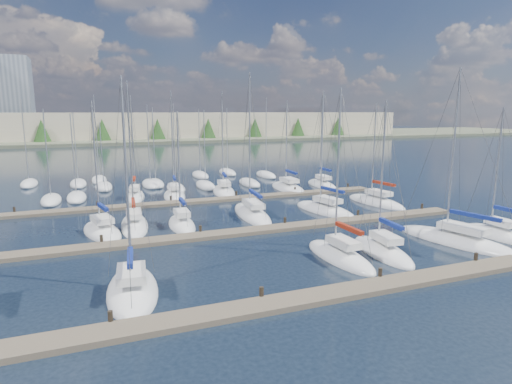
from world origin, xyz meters
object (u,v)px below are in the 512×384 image
object	(u,v)px
sailboat_d	(340,256)
sailboat_e	(382,251)
sailboat_p	(224,191)
sailboat_l	(325,210)
sailboat_n	(135,197)
sailboat_o	(175,195)
sailboat_g	(496,235)
sailboat_i	(134,225)
sailboat_q	(288,188)
sailboat_k	(252,214)
sailboat_r	(322,185)
sailboat_m	(376,202)
sailboat_f	(456,241)
sailboat_h	(102,231)
sailboat_j	(182,224)
sailboat_c	(132,290)

from	to	relation	value
sailboat_d	sailboat_e	size ratio (longest dim) A/B	1.06
sailboat_p	sailboat_l	size ratio (longest dim) A/B	1.04
sailboat_n	sailboat_o	size ratio (longest dim) A/B	0.96
sailboat_g	sailboat_p	bearing A→B (deg)	117.01
sailboat_i	sailboat_g	size ratio (longest dim) A/B	1.21
sailboat_q	sailboat_g	xyz separation A→B (m)	(6.79, -26.72, 0.02)
sailboat_k	sailboat_r	world-z (taller)	sailboat_k
sailboat_m	sailboat_e	distance (m)	18.16
sailboat_k	sailboat_g	distance (m)	22.08
sailboat_r	sailboat_l	bearing A→B (deg)	-115.33
sailboat_f	sailboat_h	bearing A→B (deg)	139.44
sailboat_q	sailboat_k	bearing A→B (deg)	-126.43
sailboat_j	sailboat_d	size ratio (longest dim) A/B	0.88
sailboat_m	sailboat_l	distance (m)	7.66
sailboat_n	sailboat_j	world-z (taller)	sailboat_n
sailboat_f	sailboat_j	distance (m)	23.59
sailboat_c	sailboat_d	distance (m)	14.54
sailboat_m	sailboat_q	distance (m)	13.16
sailboat_j	sailboat_l	xyz separation A→B (m)	(15.36, 0.42, -0.01)
sailboat_h	sailboat_e	world-z (taller)	sailboat_h
sailboat_e	sailboat_g	distance (m)	11.77
sailboat_j	sailboat_p	bearing A→B (deg)	61.73
sailboat_j	sailboat_e	size ratio (longest dim) A/B	0.93
sailboat_k	sailboat_e	xyz separation A→B (m)	(4.92, -14.54, 0.00)
sailboat_k	sailboat_o	world-z (taller)	sailboat_k
sailboat_k	sailboat_n	world-z (taller)	sailboat_k
sailboat_c	sailboat_l	size ratio (longest dim) A/B	0.99
sailboat_f	sailboat_l	bearing A→B (deg)	93.64
sailboat_d	sailboat_e	xyz separation A→B (m)	(3.59, -0.16, -0.00)
sailboat_m	sailboat_l	size ratio (longest dim) A/B	0.91
sailboat_n	sailboat_q	world-z (taller)	sailboat_n
sailboat_h	sailboat_q	distance (m)	27.85
sailboat_n	sailboat_g	distance (m)	38.79
sailboat_n	sailboat_h	world-z (taller)	sailboat_n
sailboat_j	sailboat_m	distance (m)	22.96
sailboat_h	sailboat_q	bearing A→B (deg)	16.69
sailboat_c	sailboat_r	world-z (taller)	sailboat_c
sailboat_k	sailboat_o	distance (m)	13.73
sailboat_p	sailboat_n	xyz separation A→B (m)	(-11.17, 0.46, 0.02)
sailboat_i	sailboat_g	distance (m)	31.73
sailboat_r	sailboat_g	size ratio (longest dim) A/B	1.13
sailboat_n	sailboat_l	size ratio (longest dim) A/B	0.99
sailboat_j	sailboat_i	world-z (taller)	sailboat_i
sailboat_f	sailboat_j	world-z (taller)	sailboat_f
sailboat_c	sailboat_d	size ratio (longest dim) A/B	1.03
sailboat_m	sailboat_f	bearing A→B (deg)	-108.77
sailboat_l	sailboat_h	bearing A→B (deg)	170.32
sailboat_n	sailboat_q	distance (m)	20.09
sailboat_n	sailboat_r	xyz separation A→B (m)	(25.61, -0.84, -0.01)
sailboat_e	sailboat_m	bearing A→B (deg)	61.17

